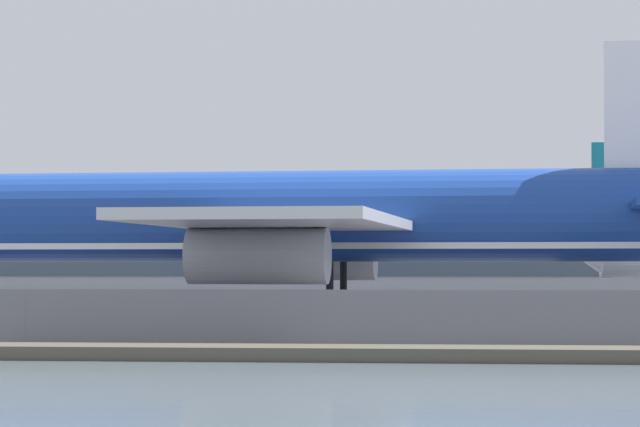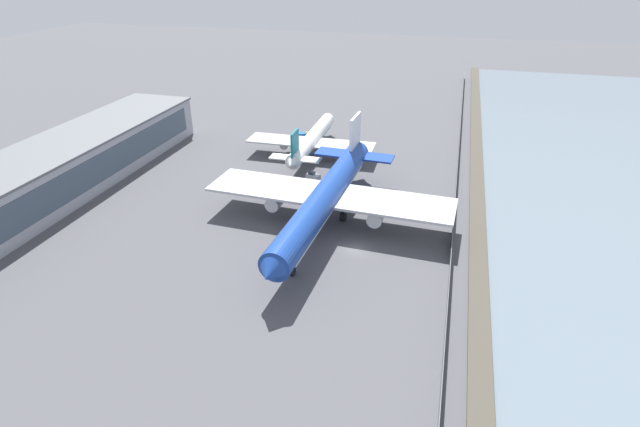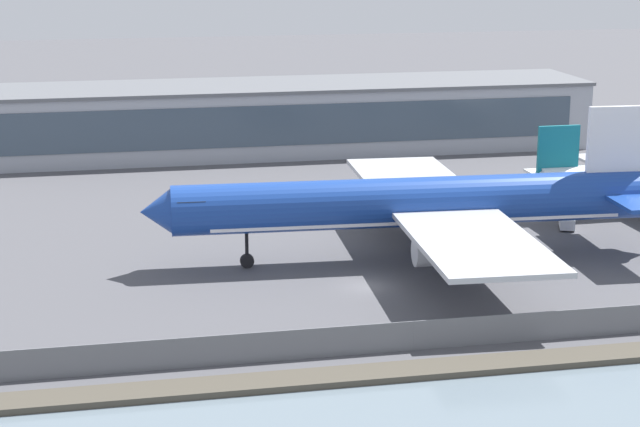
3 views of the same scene
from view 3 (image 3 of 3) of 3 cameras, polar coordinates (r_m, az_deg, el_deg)
name	(u,v)px [view 3 (image 3 of 3)]	position (r m, az deg, el deg)	size (l,w,h in m)	color
ground_plane	(365,286)	(99.76, 2.44, -3.91)	(500.00, 500.00, 0.00)	#4C4C51
shoreline_seawall	(431,369)	(81.21, 5.92, -8.26)	(320.00, 3.00, 0.50)	#474238
perimeter_fence	(414,336)	(84.83, 5.04, -6.51)	(280.00, 0.10, 2.43)	slate
cargo_jet_blue	(424,204)	(106.64, 5.55, 0.52)	(54.22, 46.70, 15.23)	#193D93
baggage_tug	(567,222)	(121.81, 13.03, -0.43)	(2.62, 3.56, 1.80)	white
terminal_building	(286,117)	(161.14, -1.85, 5.17)	(91.54, 17.36, 10.19)	#9EA3AD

